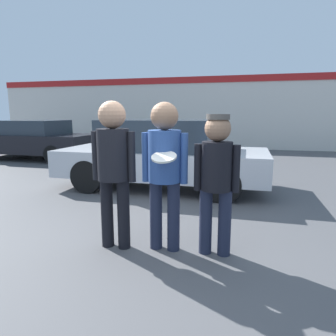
% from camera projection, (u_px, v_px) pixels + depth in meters
% --- Properties ---
extents(ground_plane, '(56.00, 56.00, 0.00)m').
position_uv_depth(ground_plane, '(142.00, 245.00, 3.79)').
color(ground_plane, '#4C4C4F').
extents(storefront_building, '(24.00, 0.22, 3.37)m').
position_uv_depth(storefront_building, '(222.00, 112.00, 14.17)').
color(storefront_building, silver).
rests_on(storefront_building, ground).
extents(person_left, '(0.55, 0.38, 1.79)m').
position_uv_depth(person_left, '(114.00, 161.00, 3.56)').
color(person_left, black).
rests_on(person_left, ground).
extents(person_middle_with_frisbee, '(0.56, 0.60, 1.77)m').
position_uv_depth(person_middle_with_frisbee, '(165.00, 163.00, 3.50)').
color(person_middle_with_frisbee, '#1E2338').
rests_on(person_middle_with_frisbee, ground).
extents(person_right, '(0.52, 0.35, 1.64)m').
position_uv_depth(person_right, '(216.00, 173.00, 3.39)').
color(person_right, '#1E2338').
rests_on(person_right, ground).
extents(parked_car_near, '(4.52, 1.93, 1.51)m').
position_uv_depth(parked_car_near, '(162.00, 154.00, 6.66)').
color(parked_car_near, '#B7BABF').
rests_on(parked_car_near, ground).
extents(parked_car_far, '(4.37, 1.95, 1.41)m').
position_uv_depth(parked_car_far, '(35.00, 139.00, 10.95)').
color(parked_car_far, black).
rests_on(parked_car_far, ground).
extents(shrub, '(0.91, 0.91, 0.91)m').
position_uv_depth(shrub, '(159.00, 139.00, 14.53)').
color(shrub, '#2D6B33').
rests_on(shrub, ground).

